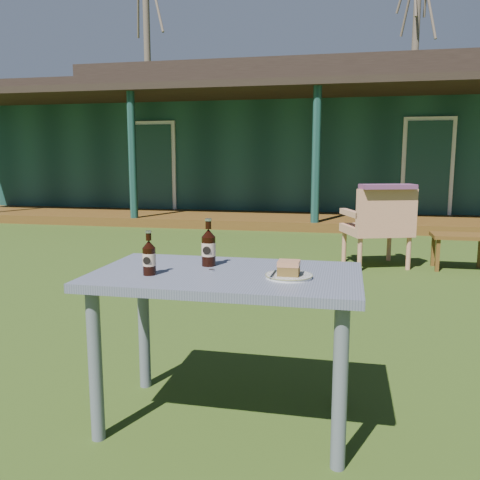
% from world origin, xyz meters
% --- Properties ---
extents(ground, '(80.00, 80.00, 0.00)m').
position_xyz_m(ground, '(0.00, 0.00, 0.00)').
color(ground, '#334916').
extents(pavilion, '(15.80, 8.30, 3.45)m').
position_xyz_m(pavilion, '(-0.00, 9.39, 1.61)').
color(pavilion, '#163B34').
rests_on(pavilion, ground).
extents(tree_left, '(0.28, 0.28, 10.50)m').
position_xyz_m(tree_left, '(-8.00, 17.50, 5.25)').
color(tree_left, brown).
rests_on(tree_left, ground).
extents(tree_mid, '(0.28, 0.28, 9.50)m').
position_xyz_m(tree_mid, '(3.00, 18.50, 4.75)').
color(tree_mid, brown).
rests_on(tree_mid, ground).
extents(cafe_table, '(1.20, 0.70, 0.72)m').
position_xyz_m(cafe_table, '(0.00, -1.60, 0.62)').
color(cafe_table, slate).
rests_on(cafe_table, ground).
extents(plate, '(0.20, 0.20, 0.01)m').
position_xyz_m(plate, '(0.29, -1.65, 0.73)').
color(plate, silver).
rests_on(plate, cafe_table).
extents(cake_slice, '(0.09, 0.09, 0.06)m').
position_xyz_m(cake_slice, '(0.29, -1.66, 0.77)').
color(cake_slice, brown).
rests_on(cake_slice, plate).
extents(fork, '(0.01, 0.14, 0.00)m').
position_xyz_m(fork, '(0.22, -1.66, 0.74)').
color(fork, silver).
rests_on(fork, plate).
extents(cola_bottle_near, '(0.07, 0.07, 0.23)m').
position_xyz_m(cola_bottle_near, '(-0.11, -1.48, 0.81)').
color(cola_bottle_near, black).
rests_on(cola_bottle_near, cafe_table).
extents(cola_bottle_far, '(0.06, 0.06, 0.20)m').
position_xyz_m(cola_bottle_far, '(-0.32, -1.72, 0.80)').
color(cola_bottle_far, black).
rests_on(cola_bottle_far, cafe_table).
extents(bottle_cap, '(0.03, 0.03, 0.01)m').
position_xyz_m(bottle_cap, '(-0.07, -1.59, 0.72)').
color(bottle_cap, silver).
rests_on(bottle_cap, cafe_table).
extents(armchair_left, '(0.84, 0.81, 0.90)m').
position_xyz_m(armchair_left, '(0.89, 2.10, 0.51)').
color(armchair_left, tan).
rests_on(armchair_left, ground).
extents(floral_throw, '(0.63, 0.40, 0.05)m').
position_xyz_m(floral_throw, '(0.95, 1.93, 0.93)').
color(floral_throw, '#6B365D').
rests_on(floral_throw, armchair_left).
extents(side_table, '(0.60, 0.40, 0.40)m').
position_xyz_m(side_table, '(1.76, 2.15, 0.34)').
color(side_table, '#5A3A15').
rests_on(side_table, ground).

